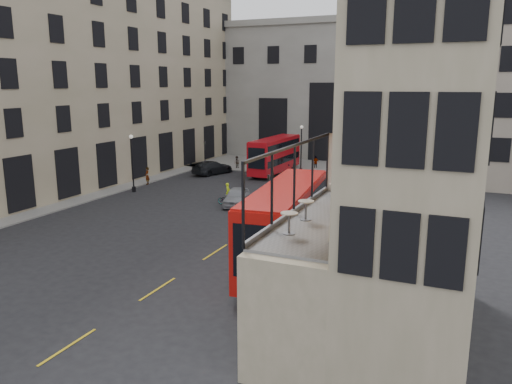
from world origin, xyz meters
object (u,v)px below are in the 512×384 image
at_px(bus_far, 275,154).
at_px(cafe_table_near, 289,220).
at_px(car_a, 236,197).
at_px(street_lamp_a, 133,167).
at_px(cafe_chair_b, 357,212).
at_px(pedestrian_c, 316,163).
at_px(street_lamp_b, 301,152).
at_px(cafe_chair_d, 371,194).
at_px(traffic_light_far, 205,154).
at_px(bicycle, 226,200).
at_px(pedestrian_e, 147,176).
at_px(cafe_table_far, 335,189).
at_px(traffic_light_near, 269,194).
at_px(pedestrian_b, 285,164).
at_px(cafe_chair_a, 338,233).
at_px(cyclist, 228,192).
at_px(pedestrian_d, 356,173).
at_px(car_c, 212,168).
at_px(car_b, 306,184).
at_px(cafe_chair_c, 356,216).
at_px(cafe_table_mid, 306,207).
at_px(pedestrian_a, 237,163).
at_px(bus_near, 286,222).

height_order(bus_far, cafe_table_near, cafe_table_near).
xyz_separation_m(bus_far, car_a, (2.58, -15.29, -1.51)).
distance_m(street_lamp_a, cafe_chair_b, 30.37).
xyz_separation_m(pedestrian_c, cafe_chair_b, (12.73, -36.67, 4.09)).
bearing_deg(street_lamp_b, cafe_chair_d, -65.90).
height_order(traffic_light_far, cafe_table_near, cafe_table_near).
bearing_deg(bicycle, pedestrian_e, 80.15).
distance_m(bus_far, cafe_table_far, 32.58).
distance_m(traffic_light_near, pedestrian_b, 22.44).
height_order(cafe_chair_a, cafe_chair_b, cafe_chair_a).
height_order(bus_far, cyclist, bus_far).
bearing_deg(cafe_table_far, pedestrian_d, 100.11).
height_order(car_c, pedestrian_d, pedestrian_d).
bearing_deg(car_c, cafe_chair_d, 148.90).
relative_size(car_a, cafe_chair_a, 4.41).
bearing_deg(street_lamp_b, car_c, -150.83).
relative_size(car_c, cafe_chair_b, 6.04).
relative_size(bus_far, cafe_chair_b, 11.85).
distance_m(street_lamp_b, cafe_chair_b, 36.39).
bearing_deg(car_b, pedestrian_b, 85.44).
height_order(bus_far, cafe_chair_c, cafe_chair_c).
xyz_separation_m(bicycle, cafe_chair_b, (14.36, -16.47, 4.43)).
bearing_deg(pedestrian_e, car_b, 80.71).
bearing_deg(cafe_chair_b, street_lamp_b, 111.95).
height_order(pedestrian_d, cafe_chair_d, cafe_chair_d).
height_order(pedestrian_c, cafe_chair_a, cafe_chair_a).
height_order(cafe_table_mid, cafe_chair_a, cafe_chair_a).
xyz_separation_m(bus_far, car_c, (-6.17, -3.31, -1.50)).
bearing_deg(pedestrian_a, car_a, -44.02).
bearing_deg(pedestrian_d, cyclist, 120.90).
distance_m(car_c, cafe_table_far, 33.26).
xyz_separation_m(traffic_light_near, car_c, (-13.72, 17.13, -1.68)).
xyz_separation_m(pedestrian_b, pedestrian_d, (8.60, -2.06, -0.11)).
xyz_separation_m(traffic_light_near, cafe_chair_d, (8.43, -8.01, 2.42)).
bearing_deg(bus_near, car_c, 126.37).
xyz_separation_m(cyclist, pedestrian_e, (-10.56, 3.07, 0.10)).
relative_size(traffic_light_near, street_lamp_b, 0.71).
height_order(bus_near, pedestrian_b, bus_near).
distance_m(car_b, pedestrian_e, 15.97).
distance_m(pedestrian_c, cafe_chair_d, 35.56).
relative_size(traffic_light_near, pedestrian_b, 1.96).
distance_m(car_b, pedestrian_a, 14.61).
relative_size(car_a, cafe_table_near, 5.46).
xyz_separation_m(traffic_light_far, street_lamp_b, (9.00, 6.00, -0.03)).
relative_size(bus_near, cafe_chair_a, 11.86).
distance_m(street_lamp_b, cafe_chair_d, 32.97).
relative_size(bus_near, pedestrian_c, 7.52).
bearing_deg(pedestrian_d, car_c, 71.39).
xyz_separation_m(street_lamp_a, cafe_chair_d, (24.43, -14.01, 2.45)).
bearing_deg(pedestrian_a, cafe_chair_c, -37.14).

